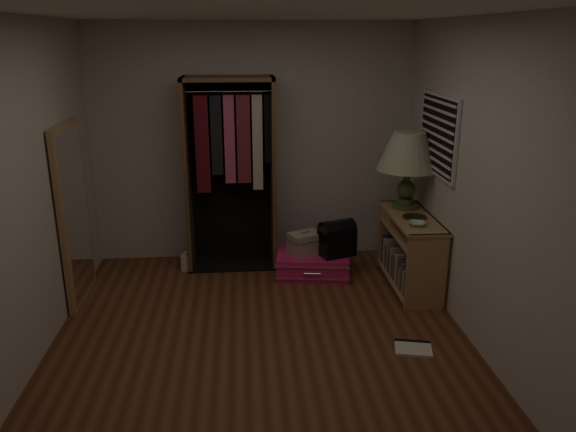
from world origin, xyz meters
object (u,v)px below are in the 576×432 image
at_px(console_bookshelf, 409,249).
at_px(open_wardrobe, 231,157).
at_px(table_lamp, 408,153).
at_px(white_jug, 186,262).
at_px(black_bag, 337,237).
at_px(floor_mirror, 74,215).
at_px(pink_suitcase, 313,263).
at_px(train_case, 305,243).

relative_size(console_bookshelf, open_wardrobe, 0.55).
distance_m(console_bookshelf, table_lamp, 0.97).
bearing_deg(white_jug, black_bag, -10.14).
xyz_separation_m(floor_mirror, pink_suitcase, (2.30, 0.38, -0.73)).
bearing_deg(train_case, table_lamp, -29.78).
height_order(floor_mirror, black_bag, floor_mirror).
xyz_separation_m(console_bookshelf, train_case, (-1.02, 0.34, -0.04)).
bearing_deg(pink_suitcase, white_jug, 178.73).
xyz_separation_m(open_wardrobe, black_bag, (1.08, -0.46, -0.77)).
bearing_deg(console_bookshelf, black_bag, 158.46).
xyz_separation_m(console_bookshelf, open_wardrobe, (-1.77, 0.73, 0.82)).
distance_m(black_bag, table_lamp, 1.13).
height_order(console_bookshelf, train_case, console_bookshelf).
bearing_deg(table_lamp, floor_mirror, -174.99).
bearing_deg(table_lamp, train_case, 174.37).
distance_m(floor_mirror, table_lamp, 3.29).
distance_m(pink_suitcase, black_bag, 0.41).
height_order(train_case, table_lamp, table_lamp).
distance_m(console_bookshelf, black_bag, 0.74).
xyz_separation_m(train_case, table_lamp, (1.02, -0.10, 0.97)).
relative_size(open_wardrobe, floor_mirror, 1.21).
bearing_deg(console_bookshelf, floor_mirror, -179.28).
height_order(table_lamp, white_jug, table_lamp).
xyz_separation_m(open_wardrobe, floor_mirror, (-1.46, -0.77, -0.36)).
relative_size(open_wardrobe, train_case, 5.07).
bearing_deg(black_bag, train_case, 147.66).
distance_m(pink_suitcase, table_lamp, 1.53).
relative_size(console_bookshelf, floor_mirror, 0.66).
xyz_separation_m(open_wardrobe, train_case, (0.76, -0.39, -0.86)).
height_order(train_case, white_jug, train_case).
bearing_deg(floor_mirror, console_bookshelf, 0.72).
height_order(open_wardrobe, black_bag, open_wardrobe).
bearing_deg(pink_suitcase, black_bag, -8.44).
relative_size(pink_suitcase, train_case, 2.09).
xyz_separation_m(console_bookshelf, floor_mirror, (-3.24, -0.04, 0.46)).
distance_m(floor_mirror, white_jug, 1.35).
height_order(pink_suitcase, white_jug, pink_suitcase).
relative_size(open_wardrobe, black_bag, 4.98).
distance_m(open_wardrobe, pink_suitcase, 1.43).
distance_m(open_wardrobe, white_jug, 1.25).
bearing_deg(open_wardrobe, floor_mirror, -152.23).
height_order(console_bookshelf, open_wardrobe, open_wardrobe).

